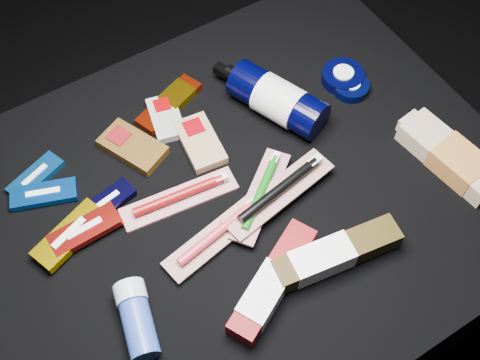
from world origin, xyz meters
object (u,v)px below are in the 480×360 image
lotion_bottle (277,99)px  toothpaste_carton_red (270,286)px  bodywash_bottle (451,158)px  deodorant_stick (137,318)px

lotion_bottle → toothpaste_carton_red: bearing=-146.8°
bodywash_bottle → lotion_bottle: bearing=119.7°
lotion_bottle → toothpaste_carton_red: (-0.21, -0.30, -0.02)m
lotion_bottle → toothpaste_carton_red: lotion_bottle is taller
lotion_bottle → deodorant_stick: (-0.41, -0.23, -0.01)m
deodorant_stick → toothpaste_carton_red: bearing=-3.6°
lotion_bottle → deodorant_stick: size_ratio=1.89×
deodorant_stick → lotion_bottle: bearing=43.0°
deodorant_stick → toothpaste_carton_red: (0.20, -0.06, -0.00)m
lotion_bottle → bodywash_bottle: bearing=-74.3°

